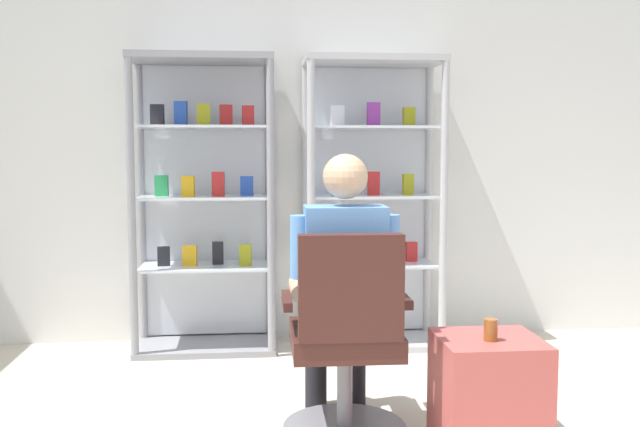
{
  "coord_description": "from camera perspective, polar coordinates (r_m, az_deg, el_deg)",
  "views": [
    {
      "loc": [
        -0.25,
        -1.9,
        1.31
      ],
      "look_at": [
        0.08,
        1.49,
        1.0
      ],
      "focal_mm": 39.87,
      "sensor_mm": 36.0,
      "label": 1
    }
  ],
  "objects": [
    {
      "name": "back_wall",
      "position": [
        4.91,
        -2.7,
        5.67
      ],
      "size": [
        6.0,
        0.1,
        2.7
      ],
      "primitive_type": "cube",
      "color": "silver",
      "rests_on": "ground"
    },
    {
      "name": "display_cabinet_left",
      "position": [
        4.69,
        -9.26,
        0.94
      ],
      "size": [
        0.9,
        0.45,
        1.9
      ],
      "color": "gray",
      "rests_on": "ground"
    },
    {
      "name": "display_cabinet_right",
      "position": [
        4.75,
        4.12,
        0.99
      ],
      "size": [
        0.9,
        0.45,
        1.9
      ],
      "color": "#B7B7BC",
      "rests_on": "ground"
    },
    {
      "name": "office_chair",
      "position": [
        3.21,
        2.12,
        -11.43
      ],
      "size": [
        0.56,
        0.56,
        0.96
      ],
      "color": "slate",
      "rests_on": "ground"
    },
    {
      "name": "seated_shopkeeper",
      "position": [
        3.29,
        1.8,
        -5.29
      ],
      "size": [
        0.49,
        0.57,
        1.29
      ],
      "color": "black",
      "rests_on": "ground"
    },
    {
      "name": "storage_crate",
      "position": [
        3.3,
        13.36,
        -13.8
      ],
      "size": [
        0.44,
        0.42,
        0.49
      ],
      "primitive_type": "cube",
      "color": "#B24C47",
      "rests_on": "ground"
    },
    {
      "name": "tea_glass",
      "position": [
        3.17,
        13.54,
        -9.07
      ],
      "size": [
        0.06,
        0.06,
        0.09
      ],
      "primitive_type": "cylinder",
      "color": "brown",
      "rests_on": "storage_crate"
    }
  ]
}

